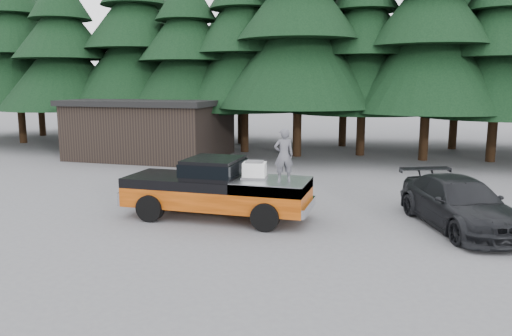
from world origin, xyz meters
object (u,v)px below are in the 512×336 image
(pickup_truck, at_px, (217,197))
(utility_building, at_px, (152,128))
(air_compressor, at_px, (254,171))
(man_on_bed, at_px, (284,155))
(parked_car, at_px, (459,203))

(pickup_truck, xyz_separation_m, utility_building, (-8.23, 11.30, 1.00))
(air_compressor, bearing_deg, pickup_truck, 175.90)
(pickup_truck, distance_m, man_on_bed, 2.65)
(pickup_truck, distance_m, air_compressor, 1.52)
(man_on_bed, distance_m, utility_building, 15.53)
(parked_car, xyz_separation_m, utility_building, (-15.50, 10.34, 0.93))
(air_compressor, xyz_separation_m, utility_building, (-9.44, 11.22, 0.10))
(man_on_bed, xyz_separation_m, utility_building, (-10.43, 11.50, -0.47))
(pickup_truck, relative_size, parked_car, 1.18)
(pickup_truck, relative_size, air_compressor, 8.62)
(parked_car, bearing_deg, air_compressor, 165.67)
(air_compressor, distance_m, utility_building, 14.66)
(man_on_bed, relative_size, parked_car, 0.32)
(pickup_truck, distance_m, parked_car, 7.34)
(man_on_bed, xyz_separation_m, parked_car, (5.07, 1.16, -1.40))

